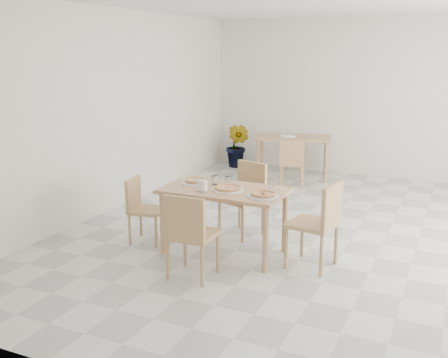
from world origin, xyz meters
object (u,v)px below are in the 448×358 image
at_px(chair_south, 189,231).
at_px(pizza_margherita, 228,188).
at_px(chair_west, 142,205).
at_px(second_table, 293,142).
at_px(pizza_mushroom, 195,181).
at_px(potted_plant, 238,146).
at_px(chair_north, 246,193).
at_px(plate_empty, 288,136).
at_px(napkin_holder, 202,186).
at_px(main_table, 224,197).
at_px(plate_margherita, 228,190).
at_px(chair_back_s, 292,161).
at_px(plate_pepperoni, 263,196).
at_px(tumbler_b, 215,180).
at_px(chair_east, 320,219).
at_px(tumbler_a, 228,181).
at_px(chair_back_n, 297,145).
at_px(plate_mushroom, 195,183).
at_px(pizza_pepperoni, 263,194).

xyz_separation_m(chair_south, pizza_margherita, (0.09, 0.73, 0.27)).
bearing_deg(chair_west, second_table, -20.13).
relative_size(pizza_mushroom, potted_plant, 0.33).
relative_size(chair_north, plate_empty, 3.18).
bearing_deg(napkin_holder, main_table, 67.78).
bearing_deg(chair_south, napkin_holder, -77.82).
bearing_deg(plate_margherita, potted_plant, 112.05).
bearing_deg(chair_north, napkin_holder, -79.13).
distance_m(pizza_mushroom, chair_back_s, 3.02).
xyz_separation_m(main_table, plate_margherita, (0.07, -0.06, 0.10)).
xyz_separation_m(plate_pepperoni, plate_empty, (-0.99, 3.85, 0.00)).
relative_size(second_table, plate_empty, 5.19).
height_order(chair_west, tumbler_b, tumbler_b).
distance_m(napkin_holder, chair_back_s, 3.30).
xyz_separation_m(plate_pepperoni, pizza_margherita, (-0.43, 0.07, 0.02)).
xyz_separation_m(pizza_margherita, plate_empty, (-0.56, 3.78, -0.02)).
bearing_deg(chair_back_s, napkin_holder, 77.38).
height_order(chair_east, tumbler_a, chair_east).
bearing_deg(plate_margherita, napkin_holder, -144.55).
bearing_deg(chair_back_n, pizza_mushroom, -85.66).
bearing_deg(second_table, napkin_holder, -101.32).
relative_size(chair_north, pizza_margherita, 2.61).
distance_m(chair_east, pizza_mushroom, 1.49).
distance_m(chair_south, chair_west, 1.25).
distance_m(plate_margherita, plate_pepperoni, 0.44).
relative_size(main_table, chair_east, 1.46).
relative_size(chair_west, chair_back_n, 0.99).
height_order(plate_pepperoni, napkin_holder, napkin_holder).
distance_m(chair_south, pizza_mushroom, 0.98).
bearing_deg(plate_mushroom, chair_back_n, 92.19).
bearing_deg(potted_plant, chair_north, -65.06).
bearing_deg(chair_east, potted_plant, -138.09).
distance_m(chair_north, tumbler_a, 0.64).
bearing_deg(chair_north, plate_empty, 116.56).
relative_size(chair_west, napkin_holder, 5.95).
relative_size(pizza_mushroom, tumbler_a, 2.82).
distance_m(plate_mushroom, napkin_holder, 0.38).
height_order(main_table, pizza_pepperoni, pizza_pepperoni).
bearing_deg(pizza_mushroom, tumbler_a, 11.96).
height_order(napkin_holder, chair_back_s, napkin_holder).
distance_m(pizza_pepperoni, napkin_holder, 0.67).
bearing_deg(plate_empty, chair_east, -67.05).
xyz_separation_m(pizza_margherita, napkin_holder, (-0.23, -0.16, 0.03)).
bearing_deg(chair_east, chair_back_n, -151.37).
distance_m(chair_west, chair_back_s, 3.25).
relative_size(chair_east, chair_back_n, 1.19).
xyz_separation_m(main_table, plate_mushroom, (-0.39, 0.07, 0.10)).
distance_m(chair_west, pizza_mushroom, 0.74).
bearing_deg(chair_north, main_table, -69.15).
xyz_separation_m(tumbler_a, plate_empty, (-0.46, 3.57, -0.04)).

